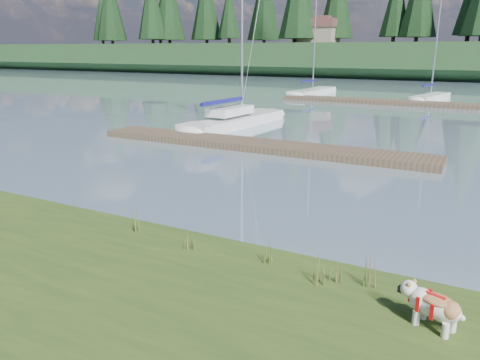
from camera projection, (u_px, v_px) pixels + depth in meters
The scene contains 20 objects.
ground at pixel (416, 105), 37.38m from camera, with size 200.00×200.00×0.00m, color #7E98A8.
bank at pixel (45, 352), 6.73m from camera, with size 60.00×9.00×0.35m, color #344919.
ridge at pixel (458, 61), 73.26m from camera, with size 200.00×20.00×5.00m, color #1A3419.
bulldog at pixel (434, 305), 6.92m from camera, with size 1.02×0.64×0.60m.
sailboat_main at pixel (241, 118), 27.86m from camera, with size 2.70×9.70×13.69m.
dock_near at pixel (255, 145), 21.29m from camera, with size 16.00×2.00×0.30m, color #4C3D2C.
dock_far at pixel (443, 105), 36.44m from camera, with size 26.00×2.20×0.30m, color #4C3D2C.
sailboat_bg_1 at pixel (316, 91), 46.44m from camera, with size 2.45×8.93×13.05m.
sailboat_bg_2 at pixel (433, 97), 40.87m from camera, with size 2.94×7.03×10.49m.
weed_0 at pixel (190, 238), 9.69m from camera, with size 0.17×0.14×0.57m.
weed_1 at pixel (267, 251), 9.10m from camera, with size 0.17×0.14×0.55m.
weed_2 at pixel (321, 268), 8.22m from camera, with size 0.17×0.14×0.74m.
weed_3 at pixel (136, 221), 10.63m from camera, with size 0.17×0.14×0.59m.
weed_4 at pixel (336, 272), 8.34m from camera, with size 0.17×0.14×0.43m.
weed_5 at pixel (371, 273), 8.09m from camera, with size 0.17×0.14×0.70m.
mud_lip at pixel (207, 248), 10.50m from camera, with size 60.00×0.50×0.14m, color #33281C.
conifer_0 at pixel (151, 4), 90.24m from camera, with size 5.72×5.72×14.15m.
conifer_1 at pixel (229, 10), 87.24m from camera, with size 4.40×4.40×11.30m.
conifer_3 at pixel (396, 1), 74.42m from camera, with size 4.84×4.84×12.25m.
house_0 at pixel (319, 31), 79.34m from camera, with size 6.30×5.30×4.65m.
Camera 1 is at (5.20, -9.81, 4.38)m, focal length 35.00 mm.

